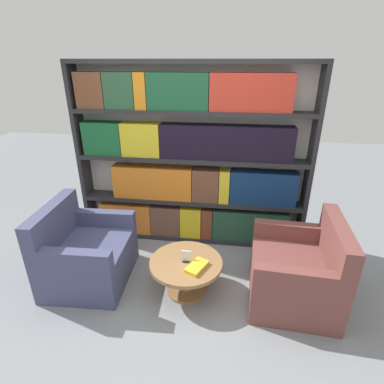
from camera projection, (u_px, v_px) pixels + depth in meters
ground_plane at (173, 308)px, 2.98m from camera, size 14.00×14.00×0.00m
bookshelf at (191, 161)px, 3.75m from camera, size 2.89×0.30×2.28m
armchair_left at (86, 255)px, 3.28m from camera, size 0.87×0.96×0.89m
armchair_right at (297, 273)px, 3.00m from camera, size 0.88×0.97×0.89m
coffee_table at (186, 270)px, 3.10m from camera, size 0.75×0.75×0.38m
table_sign at (186, 257)px, 3.03m from camera, size 0.11×0.06×0.13m
stray_book at (197, 267)px, 2.95m from camera, size 0.24×0.29×0.04m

